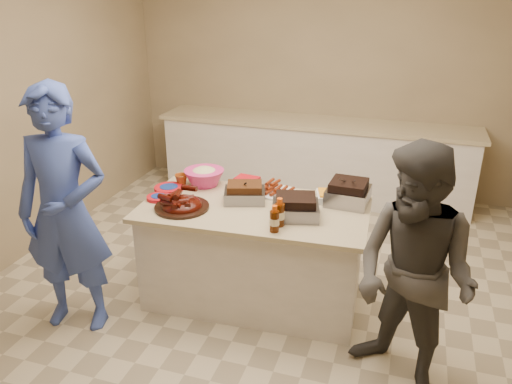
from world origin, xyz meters
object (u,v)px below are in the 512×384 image
(guest_blue, at_px, (82,319))
(roasting_pan, at_px, (347,203))
(island, at_px, (254,297))
(mustard_bottle, at_px, (237,198))
(bbq_bottle_b, at_px, (279,226))
(plastic_cup, at_px, (182,185))
(guest_gray, at_px, (399,383))
(coleslaw_bowl, at_px, (205,185))
(bbq_bottle_a, at_px, (274,231))
(rib_platter, at_px, (182,208))

(guest_blue, bearing_deg, roasting_pan, 16.91)
(island, xyz_separation_m, mustard_bottle, (-0.18, 0.12, 0.80))
(bbq_bottle_b, distance_m, plastic_cup, 1.07)
(bbq_bottle_b, relative_size, guest_gray, 0.13)
(plastic_cup, bearing_deg, coleslaw_bowl, 19.87)
(roasting_pan, height_order, coleslaw_bowl, coleslaw_bowl)
(bbq_bottle_a, distance_m, guest_blue, 1.64)
(guest_gray, bearing_deg, roasting_pan, 154.44)
(coleslaw_bowl, xyz_separation_m, guest_blue, (-0.63, -0.96, -0.80))
(island, bearing_deg, guest_blue, -152.57)
(bbq_bottle_a, height_order, mustard_bottle, bbq_bottle_a)
(bbq_bottle_b, bearing_deg, roasting_pan, 53.16)
(island, distance_m, bbq_bottle_b, 0.87)
(island, relative_size, plastic_cup, 16.09)
(mustard_bottle, bearing_deg, guest_blue, -141.19)
(rib_platter, height_order, guest_gray, rib_platter)
(plastic_cup, xyz_separation_m, guest_gray, (1.86, -0.85, -0.80))
(roasting_pan, bearing_deg, mustard_bottle, -165.42)
(mustard_bottle, bearing_deg, plastic_cup, 168.08)
(plastic_cup, bearing_deg, bbq_bottle_b, -26.23)
(bbq_bottle_b, height_order, guest_gray, bbq_bottle_b)
(bbq_bottle_b, xyz_separation_m, guest_gray, (0.90, -0.37, -0.80))
(plastic_cup, bearing_deg, roasting_pan, 2.17)
(coleslaw_bowl, relative_size, plastic_cup, 3.13)
(plastic_cup, bearing_deg, island, -18.10)
(roasting_pan, distance_m, guest_gray, 1.30)
(coleslaw_bowl, distance_m, plastic_cup, 0.19)
(roasting_pan, relative_size, bbq_bottle_a, 1.63)
(bbq_bottle_a, xyz_separation_m, mustard_bottle, (-0.43, 0.46, 0.00))
(roasting_pan, height_order, mustard_bottle, roasting_pan)
(roasting_pan, bearing_deg, guest_blue, -148.80)
(bbq_bottle_b, height_order, mustard_bottle, bbq_bottle_b)
(island, xyz_separation_m, bbq_bottle_b, (0.26, -0.24, 0.80))
(island, relative_size, mustard_bottle, 15.75)
(coleslaw_bowl, height_order, guest_blue, coleslaw_bowl)
(coleslaw_bowl, relative_size, bbq_bottle_a, 1.74)
(island, height_order, bbq_bottle_a, bbq_bottle_a)
(island, height_order, rib_platter, rib_platter)
(coleslaw_bowl, distance_m, guest_blue, 1.39)
(island, height_order, bbq_bottle_b, bbq_bottle_b)
(mustard_bottle, bearing_deg, roasting_pan, 11.01)
(plastic_cup, bearing_deg, mustard_bottle, -11.92)
(island, distance_m, guest_gray, 1.31)
(island, height_order, guest_gray, island)
(rib_platter, distance_m, mustard_bottle, 0.44)
(plastic_cup, relative_size, guest_gray, 0.07)
(roasting_pan, height_order, guest_gray, roasting_pan)
(roasting_pan, bearing_deg, bbq_bottle_b, -123.28)
(rib_platter, distance_m, guest_blue, 1.13)
(mustard_bottle, bearing_deg, coleslaw_bowl, 153.23)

